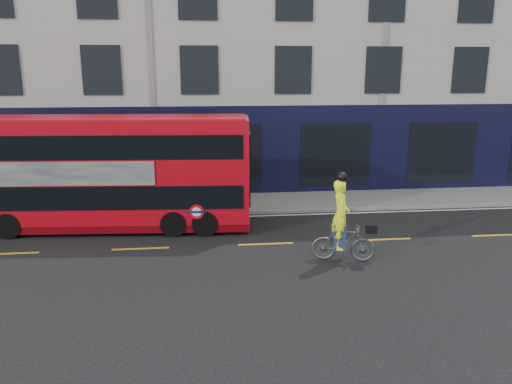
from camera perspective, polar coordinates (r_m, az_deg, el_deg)
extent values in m
plane|color=black|center=(14.92, -13.69, -8.31)|extent=(120.00, 120.00, 0.00)
cube|color=slate|center=(21.03, -11.54, -1.51)|extent=(60.00, 3.00, 0.12)
cube|color=gray|center=(19.59, -11.92, -2.65)|extent=(60.00, 0.12, 0.13)
cube|color=#AFACA5|center=(26.86, -11.10, 17.80)|extent=(50.00, 10.00, 15.00)
cube|color=black|center=(22.07, -11.46, 4.36)|extent=(50.00, 0.08, 4.00)
cube|color=silver|center=(19.32, -11.99, -3.08)|extent=(58.00, 0.10, 0.01)
cube|color=#BB0714|center=(18.12, -16.50, 2.55)|extent=(9.90, 2.91, 3.51)
cube|color=#5D030A|center=(18.57, -16.11, -3.17)|extent=(9.90, 2.86, 0.27)
cube|color=black|center=(18.28, -16.34, 0.16)|extent=(9.52, 2.92, 0.80)
cube|color=black|center=(17.98, -16.70, 5.39)|extent=(9.52, 2.92, 0.80)
cube|color=maroon|center=(17.88, -16.89, 8.12)|extent=(9.70, 2.81, 0.07)
cube|color=black|center=(17.74, -0.78, 0.31)|extent=(0.18, 2.00, 0.80)
cube|color=black|center=(17.42, -0.80, 5.72)|extent=(0.18, 2.00, 0.80)
cube|color=tan|center=(17.29, -20.27, 1.95)|extent=(5.32, 0.42, 0.80)
cylinder|color=red|center=(16.81, -6.81, -2.27)|extent=(0.50, 0.06, 0.50)
cylinder|color=white|center=(16.80, -6.81, -2.28)|extent=(0.32, 0.04, 0.32)
cube|color=#0C1459|center=(16.80, -6.81, -2.28)|extent=(0.62, 0.06, 0.08)
cylinder|color=black|center=(18.00, -5.65, -2.62)|extent=(1.05, 2.33, 0.89)
cylinder|color=black|center=(18.10, -9.02, -2.64)|extent=(1.05, 2.33, 0.89)
cylinder|color=black|center=(19.54, -25.29, -2.60)|extent=(1.05, 2.33, 0.89)
imported|color=#4B4F50|center=(14.97, 9.95, -5.74)|extent=(1.94, 0.95, 1.12)
imported|color=#E9FF14|center=(14.70, 9.64, -2.55)|extent=(0.65, 0.84, 2.05)
cube|color=black|center=(14.88, 13.05, -4.10)|extent=(0.37, 0.32, 0.25)
cube|color=navy|center=(14.90, 9.53, -5.07)|extent=(0.44, 0.50, 0.80)
sphere|color=black|center=(14.43, 9.82, 1.70)|extent=(0.30, 0.30, 0.30)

